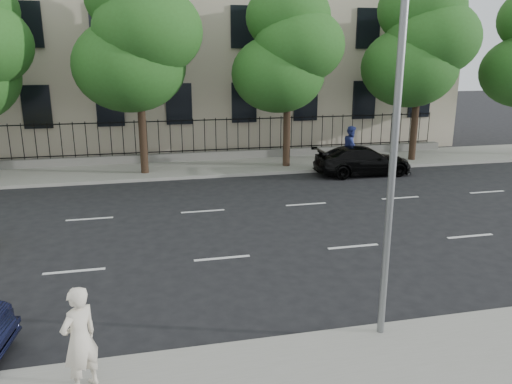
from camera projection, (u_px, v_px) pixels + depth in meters
ground at (239, 299)px, 11.83m from camera, size 120.00×120.00×0.00m
far_sidewalk at (186, 168)px, 24.97m from camera, size 60.00×4.00×0.15m
lane_markings at (211, 232)px, 16.30m from camera, size 49.60×4.62×0.01m
iron_fence at (183, 151)px, 26.41m from camera, size 30.00×0.50×2.20m
street_light at (385, 80)px, 9.33m from camera, size 0.25×3.32×8.05m
tree_c at (138, 35)px, 22.25m from camera, size 5.89×5.50×9.80m
tree_d at (288, 49)px, 23.91m from camera, size 5.34×4.94×8.84m
tree_e at (420, 42)px, 25.31m from camera, size 5.71×5.31×9.46m
black_sedan at (363, 161)px, 23.84m from camera, size 4.73×1.96×1.37m
woman_near at (80, 339)px, 8.19m from camera, size 0.80×0.79×1.87m
pedestrian_far at (351, 146)px, 24.95m from camera, size 1.10×1.21×2.02m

